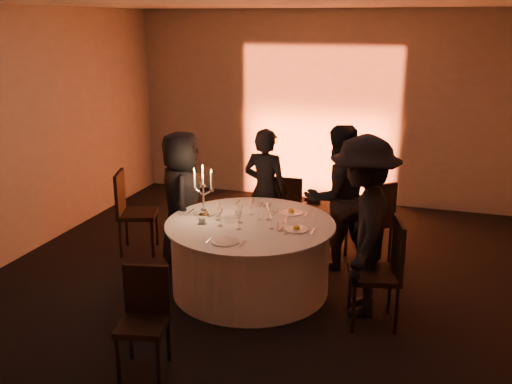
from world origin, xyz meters
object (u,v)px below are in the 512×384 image
(chair_left, at_px, (130,207))
(coffee_cup, at_px, (202,221))
(guest_right, at_px, (363,227))
(banquet_table, at_px, (250,256))
(candelabra, at_px, (203,198))
(chair_back_left, at_px, (290,203))
(chair_right, at_px, (384,266))
(chair_back_right, at_px, (373,217))
(guest_back_left, at_px, (265,191))
(guest_back_right, at_px, (337,197))
(guest_left, at_px, (182,199))
(chair_front, at_px, (144,313))

(chair_left, relative_size, coffee_cup, 9.46)
(guest_right, relative_size, coffee_cup, 16.35)
(banquet_table, xyz_separation_m, candelabra, (-0.55, 0.05, 0.59))
(chair_back_left, distance_m, candelabra, 1.76)
(chair_right, bearing_deg, chair_back_right, 176.46)
(guest_back_left, distance_m, guest_back_right, 0.94)
(chair_back_left, height_order, chair_back_right, chair_back_right)
(guest_left, distance_m, coffee_cup, 0.79)
(chair_back_left, relative_size, chair_back_right, 0.86)
(banquet_table, bearing_deg, coffee_cup, -159.43)
(guest_left, xyz_separation_m, candelabra, (0.43, -0.38, 0.17))
(guest_back_right, height_order, coffee_cup, guest_back_right)
(banquet_table, bearing_deg, chair_left, 162.39)
(candelabra, bearing_deg, guest_back_right, 34.08)
(guest_back_left, distance_m, candelabra, 1.14)
(guest_right, bearing_deg, chair_front, -51.94)
(banquet_table, height_order, chair_left, chair_left)
(banquet_table, height_order, guest_left, guest_left)
(chair_front, relative_size, guest_right, 0.49)
(chair_back_left, height_order, guest_right, guest_right)
(chair_back_right, relative_size, coffee_cup, 9.14)
(chair_right, height_order, coffee_cup, chair_right)
(guest_back_right, height_order, candelabra, guest_back_right)
(chair_left, xyz_separation_m, guest_right, (2.94, -0.68, 0.31))
(banquet_table, bearing_deg, chair_back_right, 44.97)
(chair_left, relative_size, guest_left, 0.64)
(coffee_cup, bearing_deg, chair_back_right, 39.29)
(chair_back_right, relative_size, chair_front, 1.14)
(chair_back_left, distance_m, coffee_cup, 1.91)
(guest_back_left, bearing_deg, chair_back_right, -168.95)
(chair_back_right, xyz_separation_m, chair_front, (-1.54, -2.81, -0.07))
(guest_back_left, height_order, coffee_cup, guest_back_left)
(chair_front, relative_size, guest_back_left, 0.56)
(guest_right, bearing_deg, chair_left, -109.11)
(chair_left, height_order, candelabra, candelabra)
(banquet_table, relative_size, candelabra, 3.09)
(chair_left, height_order, guest_right, guest_right)
(banquet_table, distance_m, chair_back_left, 1.65)
(chair_left, relative_size, chair_front, 1.18)
(banquet_table, height_order, guest_back_right, guest_back_right)
(guest_left, xyz_separation_m, coffee_cup, (0.51, -0.60, -0.01))
(guest_left, bearing_deg, chair_back_left, -62.65)
(guest_back_left, relative_size, guest_back_right, 0.93)
(guest_right, bearing_deg, chair_right, 46.73)
(chair_back_left, distance_m, guest_right, 2.17)
(banquet_table, distance_m, guest_right, 1.30)
(guest_right, bearing_deg, banquet_table, -102.09)
(chair_back_right, relative_size, guest_right, 0.56)
(guest_right, bearing_deg, coffee_cup, -94.25)
(chair_left, bearing_deg, guest_left, -118.93)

